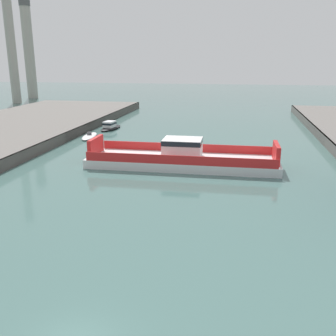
{
  "coord_description": "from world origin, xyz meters",
  "views": [
    {
      "loc": [
        7.11,
        -13.76,
        13.09
      ],
      "look_at": [
        0.0,
        24.41,
        2.0
      ],
      "focal_mm": 40.79,
      "sensor_mm": 36.0,
      "label": 1
    }
  ],
  "objects_px": {
    "chain_ferry": "(182,158)",
    "smokestack_distant_b": "(29,47)",
    "moored_boat_near_left": "(110,126)",
    "moored_boat_near_right": "(89,136)",
    "smokestack_distant_a": "(10,33)"
  },
  "relations": [
    {
      "from": "smokestack_distant_b",
      "to": "moored_boat_near_left",
      "type": "bearing_deg",
      "value": -49.25
    },
    {
      "from": "moored_boat_near_left",
      "to": "smokestack_distant_a",
      "type": "bearing_deg",
      "value": 138.21
    },
    {
      "from": "chain_ferry",
      "to": "moored_boat_near_left",
      "type": "height_order",
      "value": "chain_ferry"
    },
    {
      "from": "chain_ferry",
      "to": "smokestack_distant_b",
      "type": "xyz_separation_m",
      "value": [
        -64.36,
        77.85,
        15.93
      ]
    },
    {
      "from": "moored_boat_near_right",
      "to": "moored_boat_near_left",
      "type": "bearing_deg",
      "value": 83.55
    },
    {
      "from": "moored_boat_near_right",
      "to": "smokestack_distant_a",
      "type": "height_order",
      "value": "smokestack_distant_a"
    },
    {
      "from": "moored_boat_near_left",
      "to": "moored_boat_near_right",
      "type": "bearing_deg",
      "value": -96.45
    },
    {
      "from": "chain_ferry",
      "to": "moored_boat_near_left",
      "type": "xyz_separation_m",
      "value": [
        -17.66,
        23.66,
        -0.46
      ]
    },
    {
      "from": "moored_boat_near_right",
      "to": "smokestack_distant_b",
      "type": "xyz_separation_m",
      "value": [
        -45.75,
        62.55,
        16.77
      ]
    },
    {
      "from": "moored_boat_near_right",
      "to": "smokestack_distant_a",
      "type": "bearing_deg",
      "value": 132.03
    },
    {
      "from": "moored_boat_near_left",
      "to": "smokestack_distant_b",
      "type": "bearing_deg",
      "value": 130.75
    },
    {
      "from": "smokestack_distant_b",
      "to": "smokestack_distant_a",
      "type": "bearing_deg",
      "value": -78.29
    },
    {
      "from": "chain_ferry",
      "to": "smokestack_distant_b",
      "type": "relative_size",
      "value": 0.75
    },
    {
      "from": "moored_boat_near_right",
      "to": "smokestack_distant_a",
      "type": "relative_size",
      "value": 0.18
    },
    {
      "from": "chain_ferry",
      "to": "moored_boat_near_right",
      "type": "relative_size",
      "value": 3.37
    }
  ]
}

